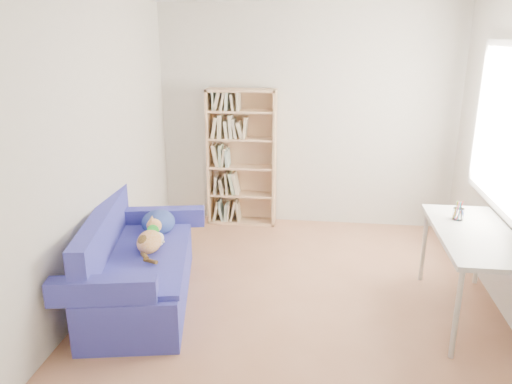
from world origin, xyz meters
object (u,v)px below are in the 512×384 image
sofa (137,267)px  desk (475,240)px  bookshelf (242,163)px  pen_cup (458,213)px

sofa → desk: 2.83m
sofa → desk: size_ratio=1.37×
sofa → bookshelf: 2.13m
desk → pen_cup: bearing=104.7°
sofa → bookshelf: size_ratio=1.09×
desk → pen_cup: size_ratio=7.73×
pen_cup → bookshelf: bearing=142.4°
bookshelf → desk: bookshelf is taller
bookshelf → pen_cup: (2.11, -1.63, 0.05)m
sofa → pen_cup: size_ratio=10.59×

